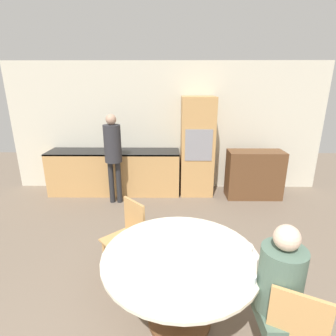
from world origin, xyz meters
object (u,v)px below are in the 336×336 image
object	(u,v)px
person_seated	(280,290)
person_standing	(113,149)
oven_unit	(197,147)
cup	(251,280)
dining_table	(180,275)
chair_far_left	(128,233)
sideboard	(254,174)
bowl_near	(245,248)
chair_near_right	(295,328)

from	to	relation	value
person_seated	person_standing	bearing A→B (deg)	121.54
oven_unit	person_standing	size ratio (longest dim) A/B	1.17
oven_unit	cup	xyz separation A→B (m)	(0.07, -3.49, -0.19)
dining_table	person_seated	bearing A→B (deg)	-27.87
chair_far_left	cup	world-z (taller)	chair_far_left
chair_far_left	cup	distance (m)	1.59
dining_table	cup	distance (m)	0.67
chair_far_left	cup	bearing A→B (deg)	1.60
sideboard	person_seated	distance (m)	3.41
sideboard	bowl_near	distance (m)	3.02
sideboard	dining_table	size ratio (longest dim) A/B	0.77
chair_near_right	cup	size ratio (longest dim) A/B	10.57
chair_near_right	cup	xyz separation A→B (m)	(-0.30, 0.15, 0.29)
chair_near_right	person_standing	size ratio (longest dim) A/B	0.52
oven_unit	chair_far_left	distance (m)	2.64
oven_unit	dining_table	world-z (taller)	oven_unit
bowl_near	chair_far_left	bearing A→B (deg)	149.86
sideboard	dining_table	xyz separation A→B (m)	(-1.56, -2.92, 0.05)
oven_unit	chair_far_left	bearing A→B (deg)	-113.25
chair_near_right	dining_table	bearing A→B (deg)	-5.35
sideboard	chair_far_left	distance (m)	3.05
chair_near_right	bowl_near	bearing A→B (deg)	-41.89
person_seated	chair_near_right	bearing A→B (deg)	-54.05
chair_far_left	bowl_near	xyz separation A→B (m)	(1.17, -0.68, 0.27)
sideboard	person_seated	size ratio (longest dim) A/B	0.85
chair_far_left	person_standing	world-z (taller)	person_standing
person_standing	oven_unit	bearing A→B (deg)	17.67
person_standing	person_seated	bearing A→B (deg)	-58.46
bowl_near	dining_table	bearing A→B (deg)	-172.72
oven_unit	bowl_near	world-z (taller)	oven_unit
oven_unit	chair_near_right	xyz separation A→B (m)	(0.37, -3.64, -0.48)
sideboard	dining_table	distance (m)	3.31
chair_near_right	person_standing	bearing A→B (deg)	-31.80
person_seated	person_standing	xyz separation A→B (m)	(-1.85, 3.02, 0.33)
sideboard	person_standing	distance (m)	2.76
dining_table	cup	world-z (taller)	cup
person_standing	cup	bearing A→B (deg)	-61.19
sideboard	bowl_near	xyz separation A→B (m)	(-0.97, -2.84, 0.29)
dining_table	person_standing	distance (m)	2.92
bowl_near	cup	bearing A→B (deg)	-99.14
sideboard	person_standing	size ratio (longest dim) A/B	0.63
chair_far_left	person_standing	bearing A→B (deg)	152.81
chair_far_left	bowl_near	size ratio (longest dim) A/B	6.00
oven_unit	bowl_near	size ratio (longest dim) A/B	13.42
oven_unit	chair_near_right	distance (m)	3.69
dining_table	chair_far_left	xyz separation A→B (m)	(-0.59, 0.75, -0.03)
cup	bowl_near	world-z (taller)	cup
person_standing	cup	size ratio (longest dim) A/B	20.25
chair_far_left	person_seated	distance (m)	1.75
dining_table	person_seated	world-z (taller)	person_seated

